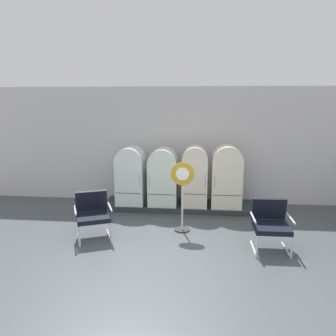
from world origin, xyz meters
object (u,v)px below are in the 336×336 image
at_px(refrigerator_0, 131,174).
at_px(armchair_left, 93,213).
at_px(refrigerator_2, 195,174).
at_px(refrigerator_3, 227,175).
at_px(armchair_right, 270,222).
at_px(sign_stand, 182,197).
at_px(refrigerator_1, 163,175).

xyz_separation_m(refrigerator_0, armchair_left, (-0.38, -1.85, -0.37)).
distance_m(refrigerator_2, armchair_left, 2.72).
distance_m(refrigerator_2, refrigerator_3, 0.77).
height_order(refrigerator_0, armchair_right, refrigerator_0).
bearing_deg(sign_stand, refrigerator_1, 112.23).
relative_size(armchair_left, sign_stand, 0.62).
bearing_deg(refrigerator_2, refrigerator_0, 179.44).
height_order(refrigerator_0, refrigerator_2, refrigerator_2).
bearing_deg(refrigerator_2, refrigerator_3, -1.02).
relative_size(refrigerator_3, armchair_left, 1.65).
xyz_separation_m(armchair_left, armchair_right, (3.37, -0.18, 0.00)).
bearing_deg(refrigerator_3, armchair_left, -146.22).
distance_m(armchair_left, armchair_right, 3.38).
relative_size(refrigerator_0, refrigerator_2, 0.97).
relative_size(refrigerator_1, refrigerator_3, 0.94).
bearing_deg(armchair_right, sign_stand, 157.72).
distance_m(refrigerator_3, sign_stand, 1.67).
relative_size(refrigerator_0, refrigerator_1, 1.02).
relative_size(refrigerator_0, refrigerator_3, 0.96).
relative_size(refrigerator_2, refrigerator_3, 0.98).
xyz_separation_m(armchair_left, sign_stand, (1.74, 0.49, 0.23)).
xyz_separation_m(refrigerator_2, sign_stand, (-0.22, -1.35, -0.17)).
xyz_separation_m(refrigerator_1, sign_stand, (0.55, -1.35, -0.13)).
relative_size(refrigerator_2, armchair_right, 1.62).
height_order(refrigerator_2, refrigerator_3, refrigerator_3).
bearing_deg(sign_stand, armchair_right, -22.28).
relative_size(refrigerator_1, armchair_right, 1.55).
bearing_deg(armchair_left, refrigerator_3, 33.78).
xyz_separation_m(refrigerator_3, armchair_right, (0.65, -2.00, -0.40)).
bearing_deg(sign_stand, refrigerator_2, 80.58).
bearing_deg(refrigerator_0, refrigerator_1, -0.77).
distance_m(refrigerator_0, refrigerator_1, 0.81).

